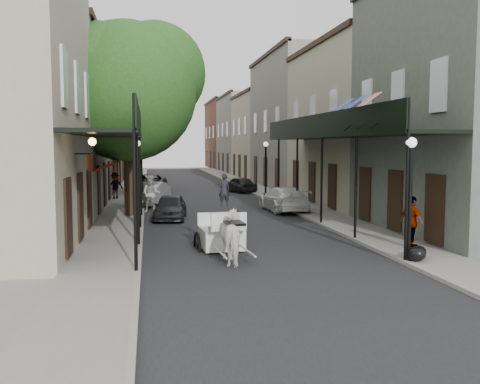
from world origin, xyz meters
name	(u,v)px	position (x,y,z in m)	size (l,w,h in m)	color
ground	(262,255)	(0.00, 0.00, 0.00)	(140.00, 140.00, 0.00)	gray
road	(202,197)	(0.00, 20.00, 0.01)	(8.00, 90.00, 0.01)	black
sidewalk_left	(128,197)	(-5.00, 20.00, 0.06)	(2.20, 90.00, 0.12)	gray
sidewalk_right	(272,195)	(5.00, 20.00, 0.06)	(2.20, 90.00, 0.12)	gray
building_row_left	(88,126)	(-8.60, 30.00, 5.25)	(5.00, 80.00, 10.50)	#A8A086
building_row_right	(286,127)	(8.60, 30.00, 5.25)	(5.00, 80.00, 10.50)	slate
gallery_left	(121,135)	(-4.79, 6.98, 4.05)	(2.20, 18.05, 4.88)	black
gallery_right	(332,135)	(4.79, 6.98, 4.05)	(2.20, 18.05, 4.88)	black
tree_near	(135,86)	(-4.20, 10.18, 6.49)	(7.31, 6.80, 9.63)	#382619
tree_far	(139,115)	(-4.25, 24.18, 5.84)	(6.45, 6.00, 8.61)	#382619
lamppost_right_near	(410,197)	(4.10, -2.00, 2.05)	(0.32, 0.32, 3.71)	black
lamppost_left	(137,182)	(-4.10, 6.00, 2.05)	(0.32, 0.32, 3.71)	black
lamppost_right_far	(266,168)	(4.10, 18.00, 2.05)	(0.32, 0.32, 3.71)	black
horse	(235,237)	(-1.05, -0.94, 0.80)	(0.86, 1.89, 1.60)	white
carriage	(219,218)	(-1.22, 1.55, 1.04)	(1.76, 2.45, 2.68)	black
pedestrian_walking	(151,194)	(-3.50, 11.75, 1.01)	(0.99, 0.77, 2.03)	#ACABA2
pedestrian_sidewalk_left	(115,185)	(-5.80, 18.78, 0.98)	(1.11, 0.64, 1.72)	gray
pedestrian_sidewalk_right	(412,222)	(5.18, -0.10, 1.00)	(1.03, 0.43, 1.75)	gray
car_left_near	(171,207)	(-2.60, 9.00, 0.62)	(1.46, 3.63, 1.24)	black
car_left_mid	(149,194)	(-3.60, 15.32, 0.69)	(1.46, 4.18, 1.38)	gray
car_left_far	(149,184)	(-3.60, 24.00, 0.71)	(2.34, 5.08, 1.41)	black
car_right_near	(284,199)	(3.60, 11.22, 0.67)	(1.88, 4.64, 1.35)	white
car_right_far	(239,184)	(3.19, 23.26, 0.61)	(1.44, 3.58, 1.22)	black
trash_bags	(417,253)	(4.38, -2.03, 0.34)	(0.81, 0.96, 0.46)	black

